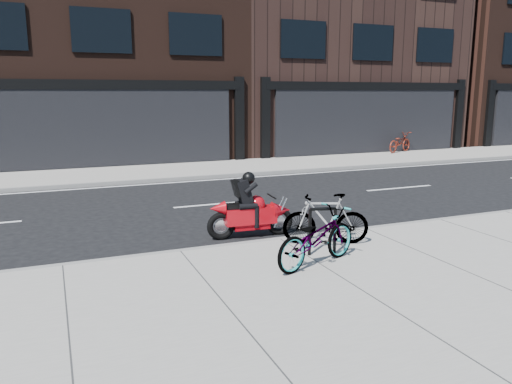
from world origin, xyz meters
name	(u,v)px	position (x,y,z in m)	size (l,w,h in m)	color
ground	(244,222)	(0.00, 0.00, 0.00)	(120.00, 120.00, 0.00)	black
sidewalk_near	(370,300)	(0.00, -5.00, 0.07)	(60.00, 6.00, 0.13)	gray
sidewalk_far	(170,171)	(0.00, 7.75, 0.07)	(60.00, 3.50, 0.13)	gray
building_mideast	(319,31)	(10.00, 14.50, 6.25)	(12.00, 10.00, 12.50)	black
building_east	(485,36)	(22.00, 14.50, 6.50)	(10.00, 10.00, 13.00)	black
bike_rack	(322,227)	(0.27, -3.14, 0.63)	(0.50, 0.17, 0.86)	black
bicycle_front	(316,237)	(-0.09, -3.58, 0.61)	(0.63, 1.81, 0.95)	gray
bicycle_rear	(326,219)	(0.65, -2.60, 0.62)	(0.46, 1.62, 0.97)	gray
motorcycle	(254,210)	(-0.25, -1.24, 0.56)	(1.86, 0.53, 1.38)	black
bicycle_far	(400,142)	(11.47, 9.00, 0.61)	(0.63, 1.82, 0.96)	maroon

